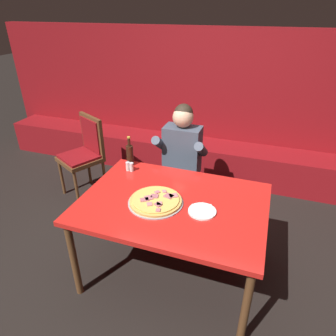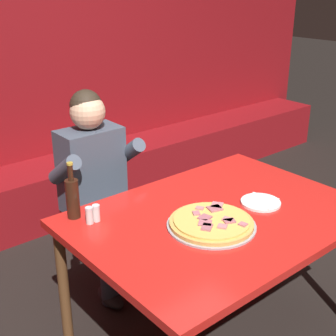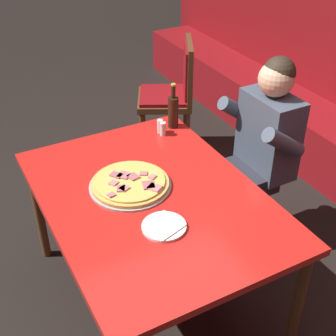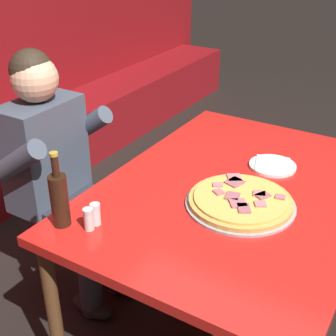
# 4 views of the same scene
# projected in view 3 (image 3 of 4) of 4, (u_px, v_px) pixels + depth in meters

# --- Properties ---
(ground_plane) EXTENTS (24.00, 24.00, 0.00)m
(ground_plane) POSITION_uv_depth(u_px,v_px,m) (154.00, 297.00, 2.81)
(ground_plane) COLOR black
(main_dining_table) EXTENTS (1.44, 1.05, 0.77)m
(main_dining_table) POSITION_uv_depth(u_px,v_px,m) (152.00, 206.00, 2.41)
(main_dining_table) COLOR brown
(main_dining_table) RESTS_ON ground_plane
(pizza) EXTENTS (0.43, 0.43, 0.05)m
(pizza) POSITION_uv_depth(u_px,v_px,m) (130.00, 184.00, 2.42)
(pizza) COLOR #9E9EA3
(pizza) RESTS_ON main_dining_table
(plate_white_paper) EXTENTS (0.21, 0.21, 0.02)m
(plate_white_paper) POSITION_uv_depth(u_px,v_px,m) (164.00, 226.00, 2.16)
(plate_white_paper) COLOR white
(plate_white_paper) RESTS_ON main_dining_table
(beer_bottle) EXTENTS (0.07, 0.07, 0.29)m
(beer_bottle) POSITION_uv_depth(u_px,v_px,m) (173.00, 111.00, 2.91)
(beer_bottle) COLOR black
(beer_bottle) RESTS_ON main_dining_table
(shaker_black_pepper) EXTENTS (0.04, 0.04, 0.09)m
(shaker_black_pepper) POSITION_uv_depth(u_px,v_px,m) (163.00, 129.00, 2.86)
(shaker_black_pepper) COLOR silver
(shaker_black_pepper) RESTS_ON main_dining_table
(shaker_parmesan) EXTENTS (0.04, 0.04, 0.09)m
(shaker_parmesan) POSITION_uv_depth(u_px,v_px,m) (160.00, 127.00, 2.89)
(shaker_parmesan) COLOR silver
(shaker_parmesan) RESTS_ON main_dining_table
(diner_seated_blue_shirt) EXTENTS (0.53, 0.53, 1.27)m
(diner_seated_blue_shirt) POSITION_uv_depth(u_px,v_px,m) (256.00, 148.00, 2.87)
(diner_seated_blue_shirt) COLOR black
(diner_seated_blue_shirt) RESTS_ON ground_plane
(dining_chair_far_left) EXTENTS (0.59, 0.59, 0.99)m
(dining_chair_far_left) POSITION_uv_depth(u_px,v_px,m) (174.00, 90.00, 3.87)
(dining_chair_far_left) COLOR brown
(dining_chair_far_left) RESTS_ON ground_plane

